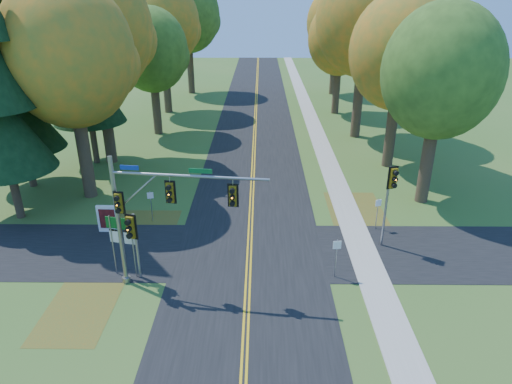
{
  "coord_description": "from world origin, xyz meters",
  "views": [
    {
      "loc": [
        0.59,
        -19.48,
        13.11
      ],
      "look_at": [
        0.36,
        2.83,
        3.2
      ],
      "focal_mm": 32.0,
      "sensor_mm": 36.0,
      "label": 1
    }
  ],
  "objects_px": {
    "east_signal_pole": "(391,187)",
    "route_sign_cluster": "(122,234)",
    "info_kiosk": "(108,219)",
    "traffic_mast": "(154,207)"
  },
  "relations": [
    {
      "from": "route_sign_cluster",
      "to": "east_signal_pole",
      "type": "bearing_deg",
      "value": 24.77
    },
    {
      "from": "east_signal_pole",
      "to": "info_kiosk",
      "type": "relative_size",
      "value": 2.85
    },
    {
      "from": "route_sign_cluster",
      "to": "traffic_mast",
      "type": "bearing_deg",
      "value": -11.27
    },
    {
      "from": "east_signal_pole",
      "to": "traffic_mast",
      "type": "bearing_deg",
      "value": 179.09
    },
    {
      "from": "traffic_mast",
      "to": "route_sign_cluster",
      "type": "xyz_separation_m",
      "value": [
        -1.9,
        0.85,
        -1.88
      ]
    },
    {
      "from": "east_signal_pole",
      "to": "route_sign_cluster",
      "type": "bearing_deg",
      "value": 173.35
    },
    {
      "from": "east_signal_pole",
      "to": "info_kiosk",
      "type": "xyz_separation_m",
      "value": [
        -15.78,
        1.61,
        -2.81
      ]
    },
    {
      "from": "traffic_mast",
      "to": "east_signal_pole",
      "type": "relative_size",
      "value": 1.48
    },
    {
      "from": "traffic_mast",
      "to": "route_sign_cluster",
      "type": "height_order",
      "value": "traffic_mast"
    },
    {
      "from": "traffic_mast",
      "to": "info_kiosk",
      "type": "height_order",
      "value": "traffic_mast"
    }
  ]
}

